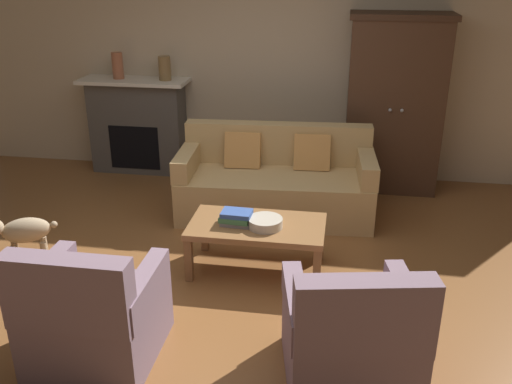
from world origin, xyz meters
name	(u,v)px	position (x,y,z in m)	size (l,w,h in m)	color
ground_plane	(226,277)	(0.00, 0.00, 0.00)	(9.60, 9.60, 0.00)	brown
back_wall	(270,54)	(0.00, 2.55, 1.40)	(7.20, 0.10, 2.80)	beige
fireplace	(138,125)	(-1.55, 2.30, 0.57)	(1.26, 0.48, 1.12)	#4C4947
armoire	(394,104)	(1.40, 2.22, 0.95)	(1.06, 0.57, 1.90)	#472D1E
couch	(276,183)	(0.24, 1.32, 0.32)	(1.97, 0.97, 0.86)	tan
coffee_table	(257,230)	(0.23, 0.17, 0.37)	(1.10, 0.60, 0.42)	olive
fruit_bowl	(265,223)	(0.30, 0.12, 0.46)	(0.28, 0.28, 0.08)	beige
book_stack	(236,218)	(0.06, 0.14, 0.48)	(0.26, 0.19, 0.11)	gray
mantel_vase_terracotta	(118,66)	(-1.73, 2.28, 1.27)	(0.13, 0.13, 0.30)	#A86042
mantel_vase_bronze	(165,68)	(-1.17, 2.28, 1.25)	(0.14, 0.14, 0.27)	olive
armchair_near_left	(93,317)	(-0.62, -1.11, 0.32)	(0.78, 0.77, 0.88)	gray
armchair_near_right	(351,339)	(1.00, -1.07, 0.32)	(0.90, 0.90, 0.88)	gray
dog	(22,231)	(-1.80, 0.05, 0.25)	(0.52, 0.37, 0.39)	tan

